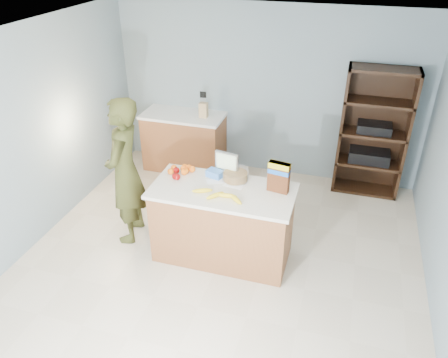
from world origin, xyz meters
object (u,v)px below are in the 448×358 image
(counter_peninsula, at_px, (223,226))
(shelving_unit, at_px, (373,134))
(tv, at_px, (227,163))
(person, at_px, (125,172))
(cereal_box, at_px, (279,175))

(counter_peninsula, relative_size, shelving_unit, 0.87)
(counter_peninsula, bearing_deg, tv, 98.41)
(counter_peninsula, height_order, tv, tv)
(counter_peninsula, xyz_separation_m, tv, (-0.05, 0.31, 0.64))
(person, bearing_deg, counter_peninsula, 77.90)
(person, height_order, cereal_box, person)
(tv, bearing_deg, counter_peninsula, -81.59)
(counter_peninsula, relative_size, tv, 5.53)
(person, xyz_separation_m, cereal_box, (1.77, 0.08, 0.20))
(shelving_unit, distance_m, tv, 2.37)
(counter_peninsula, bearing_deg, cereal_box, 12.99)
(counter_peninsula, distance_m, shelving_unit, 2.61)
(shelving_unit, relative_size, tv, 6.38)
(counter_peninsula, bearing_deg, person, 177.58)
(shelving_unit, xyz_separation_m, tv, (-1.60, -1.74, 0.19))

